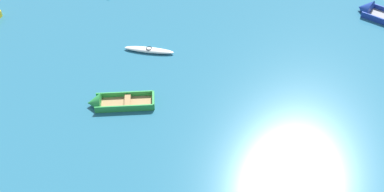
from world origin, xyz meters
name	(u,v)px	position (x,y,z in m)	size (l,w,h in m)	color
rowboat_deep_blue_near_camera	(376,13)	(13.01, 34.10, 0.21)	(4.55, 3.81, 1.49)	gray
rowboat_green_midfield_left	(108,103)	(-4.80, 24.26, 0.20)	(3.93, 1.54, 1.10)	#99754C
kayak_white_near_left	(149,50)	(-2.96, 29.32, 0.15)	(3.34, 0.96, 0.31)	white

